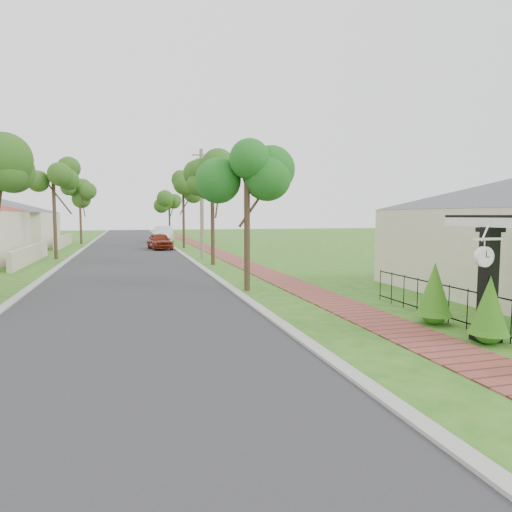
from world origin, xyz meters
name	(u,v)px	position (x,y,z in m)	size (l,w,h in m)	color
ground	(276,344)	(0.00, 0.00, 0.00)	(160.00, 160.00, 0.00)	#295F16
road	(130,260)	(-3.00, 20.00, 0.00)	(7.00, 120.00, 0.02)	#28282B
kerb_right	(189,259)	(0.65, 20.00, 0.00)	(0.30, 120.00, 0.10)	#9E9E99
kerb_left	(67,262)	(-6.65, 20.00, 0.00)	(0.30, 120.00, 0.10)	#9E9E99
sidewalk	(229,258)	(3.25, 20.00, 0.00)	(1.50, 120.00, 0.03)	brown
porch_post	(488,291)	(4.55, -1.00, 1.12)	(0.48, 0.48, 2.52)	black
picket_fence	(467,308)	(4.90, 0.00, 0.53)	(0.03, 8.02, 1.00)	black
street_trees	(130,192)	(-2.87, 26.84, 4.54)	(10.70, 37.65, 5.89)	#382619
hedge_row	(506,309)	(4.45, -1.62, 0.84)	(0.85, 5.05, 1.94)	#1C6414
parked_car_red	(160,241)	(-0.62, 28.48, 0.66)	(1.57, 3.90, 1.33)	maroon
parked_car_white	(164,234)	(0.40, 37.91, 0.83)	(1.75, 5.02, 1.65)	white
near_tree	(247,178)	(1.16, 7.00, 4.11)	(2.01, 2.01, 5.17)	#382619
utility_pole	(202,203)	(1.53, 20.00, 3.54)	(1.20, 0.24, 6.97)	gray
station_clock	(484,255)	(4.06, -1.40, 1.95)	(0.71, 0.13, 0.60)	white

